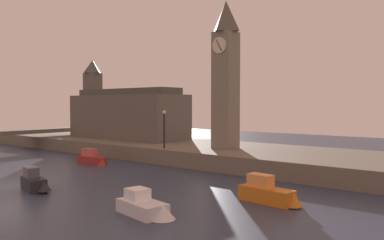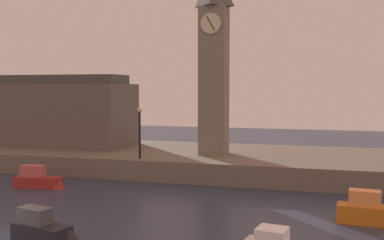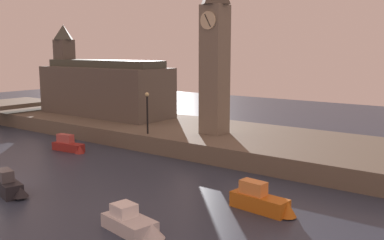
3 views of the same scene
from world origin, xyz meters
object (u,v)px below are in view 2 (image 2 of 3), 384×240
(clock_tower, at_px, (214,58))
(boat_patrol_orange, at_px, (378,213))
(streetlamp, at_px, (140,127))
(boat_barge_dark, at_px, (45,231))
(boat_dinghy_red, at_px, (40,180))
(parliament_hall, at_px, (39,110))

(clock_tower, bearing_deg, boat_patrol_orange, -45.77)
(streetlamp, distance_m, boat_barge_dark, 14.76)
(boat_dinghy_red, height_order, boat_barge_dark, boat_barge_dark)
(boat_barge_dark, bearing_deg, boat_dinghy_red, 125.02)
(parliament_hall, distance_m, boat_patrol_orange, 30.86)
(clock_tower, height_order, boat_dinghy_red, clock_tower)
(clock_tower, relative_size, boat_dinghy_red, 3.93)
(boat_barge_dark, bearing_deg, clock_tower, 80.53)
(clock_tower, relative_size, parliament_hall, 0.87)
(streetlamp, distance_m, boat_dinghy_red, 7.70)
(clock_tower, height_order, boat_patrol_orange, clock_tower)
(streetlamp, height_order, boat_dinghy_red, streetlamp)
(boat_barge_dark, bearing_deg, boat_patrol_orange, 26.75)
(clock_tower, relative_size, boat_barge_dark, 4.33)
(clock_tower, xyz_separation_m, boat_dinghy_red, (-9.87, -8.34, -8.38))
(streetlamp, bearing_deg, boat_barge_dark, -83.71)
(parliament_hall, height_order, streetlamp, parliament_hall)
(boat_dinghy_red, bearing_deg, boat_barge_dark, -54.98)
(parliament_hall, relative_size, streetlamp, 4.41)
(streetlamp, bearing_deg, parliament_hall, 155.09)
(boat_barge_dark, bearing_deg, streetlamp, 96.29)
(streetlamp, xyz_separation_m, boat_patrol_orange, (15.44, -7.32, -3.24))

